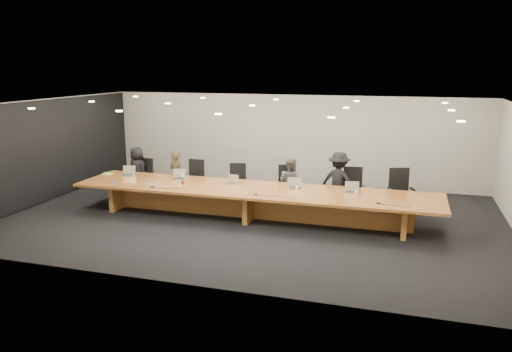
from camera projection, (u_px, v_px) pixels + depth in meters
The scene contains 29 objects.
ground at pixel (252, 218), 12.35m from camera, with size 12.00×12.00×0.00m, color black.
back_wall at pixel (290, 139), 15.78m from camera, with size 12.00×0.02×2.80m, color silver.
left_wall_panel at pixel (47, 151), 13.75m from camera, with size 0.08×7.84×2.74m, color black.
conference_table at pixel (252, 198), 12.24m from camera, with size 9.00×1.80×0.75m.
chair_far_left at pixel (142, 176), 14.49m from camera, with size 0.55×0.55×1.07m, color black, non-canonical shape.
chair_left at pixel (193, 179), 14.00m from camera, with size 0.57×0.57×1.12m, color black, non-canonical shape.
chair_mid_left at pixel (237, 183), 13.68m from camera, with size 0.55×0.55×1.08m, color black, non-canonical shape.
chair_mid_right at pixel (287, 186), 13.28m from camera, with size 0.57×0.57×1.11m, color black, non-canonical shape.
chair_right at pixel (353, 190), 12.74m from camera, with size 0.59×0.59×1.16m, color black, non-canonical shape.
chair_far_right at pixel (401, 192), 12.40m from camera, with size 0.61×0.61×1.21m, color black, non-canonical shape.
person_a at pixel (137, 170), 14.51m from camera, with size 0.68×0.45×1.40m, color black.
person_b at pixel (177, 175), 14.01m from camera, with size 0.50×0.33×1.37m, color #33311C.
person_c at pixel (290, 182), 13.22m from camera, with size 0.65×0.50×1.33m, color #58595B.
person_d at pixel (339, 182), 12.82m from camera, with size 1.00×0.57×1.54m, color black.
laptop_a at pixel (128, 171), 13.56m from camera, with size 0.35×0.25×0.27m, color #BDB090, non-canonical shape.
laptop_b at pixel (178, 174), 13.15m from camera, with size 0.35×0.25×0.27m, color tan, non-canonical shape.
laptop_c at pixel (231, 179), 12.66m from camera, with size 0.29×0.21×0.23m, color #C6B698, non-canonical shape.
laptop_d at pixel (295, 183), 12.16m from camera, with size 0.34×0.25×0.27m, color tan, non-canonical shape.
laptop_e at pixel (352, 187), 11.76m from camera, with size 0.33×0.24×0.26m, color tan, non-canonical shape.
water_bottle at pixel (182, 178), 12.77m from camera, with size 0.08×0.08×0.24m, color silver.
amber_mug at pixel (183, 182), 12.62m from camera, with size 0.09×0.09×0.11m, color brown.
paper_cup_near at pixel (297, 188), 12.09m from camera, with size 0.07×0.07×0.08m, color white.
paper_cup_far at pixel (356, 192), 11.64m from camera, with size 0.07×0.07×0.09m, color white.
notepad at pixel (108, 174), 13.82m from camera, with size 0.24×0.19×0.01m, color silver.
lime_gadget at pixel (107, 173), 13.83m from camera, with size 0.16×0.09×0.02m, color #50C033.
av_box at pixel (113, 182), 12.77m from camera, with size 0.18×0.14×0.03m, color #B5B6BB.
mic_left at pixel (152, 186), 12.34m from camera, with size 0.13×0.13×0.03m, color black.
mic_center at pixel (256, 194), 11.60m from camera, with size 0.10×0.10×0.03m, color black.
mic_right at pixel (379, 203), 10.86m from camera, with size 0.14×0.14×0.03m, color black.
Camera 1 is at (3.55, -11.29, 3.71)m, focal length 35.00 mm.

